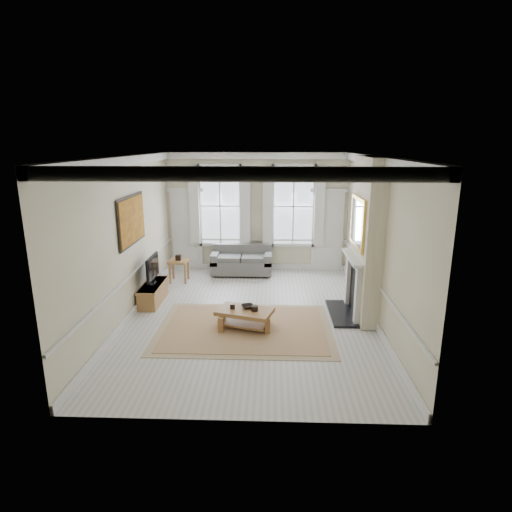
{
  "coord_description": "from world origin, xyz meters",
  "views": [
    {
      "loc": [
        0.43,
        -8.62,
        3.66
      ],
      "look_at": [
        0.1,
        0.42,
        1.25
      ],
      "focal_mm": 30.0,
      "sensor_mm": 36.0,
      "label": 1
    }
  ],
  "objects_px": {
    "tv_stand": "(153,293)",
    "side_table": "(179,264)",
    "sofa": "(242,262)",
    "coffee_table": "(245,313)"
  },
  "relations": [
    {
      "from": "sofa",
      "to": "tv_stand",
      "type": "xyz_separation_m",
      "value": [
        -1.93,
        -2.33,
        -0.12
      ]
    },
    {
      "from": "sofa",
      "to": "coffee_table",
      "type": "height_order",
      "value": "sofa"
    },
    {
      "from": "side_table",
      "to": "coffee_table",
      "type": "distance_m",
      "value": 3.57
    },
    {
      "from": "sofa",
      "to": "tv_stand",
      "type": "relative_size",
      "value": 1.35
    },
    {
      "from": "sofa",
      "to": "side_table",
      "type": "bearing_deg",
      "value": -155.32
    },
    {
      "from": "coffee_table",
      "to": "side_table",
      "type": "bearing_deg",
      "value": 140.6
    },
    {
      "from": "coffee_table",
      "to": "tv_stand",
      "type": "height_order",
      "value": "tv_stand"
    },
    {
      "from": "side_table",
      "to": "tv_stand",
      "type": "height_order",
      "value": "side_table"
    },
    {
      "from": "tv_stand",
      "to": "sofa",
      "type": "bearing_deg",
      "value": 50.38
    },
    {
      "from": "tv_stand",
      "to": "side_table",
      "type": "bearing_deg",
      "value": 79.88
    }
  ]
}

